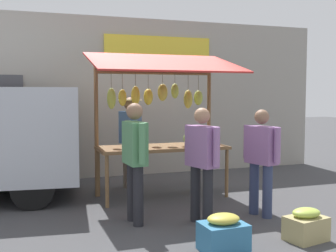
{
  "coord_description": "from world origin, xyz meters",
  "views": [
    {
      "loc": [
        2.31,
        6.89,
        1.78
      ],
      "look_at": [
        0.0,
        0.3,
        1.25
      ],
      "focal_mm": 45.56,
      "sensor_mm": 36.0,
      "label": 1
    }
  ],
  "objects_px": {
    "shopper_in_striped_shirt": "(261,155)",
    "shopper_with_ponytail": "(202,157)",
    "vendor_with_sunhat": "(130,135)",
    "produce_crate_near": "(223,234)",
    "market_stall": "(162,107)",
    "produce_crate_side": "(306,226)",
    "shopper_with_shopping_bag": "(135,154)"
  },
  "relations": [
    {
      "from": "shopper_with_shopping_bag",
      "to": "produce_crate_near",
      "type": "relative_size",
      "value": 3.21
    },
    {
      "from": "produce_crate_near",
      "to": "vendor_with_sunhat",
      "type": "bearing_deg",
      "value": -86.36
    },
    {
      "from": "shopper_with_ponytail",
      "to": "produce_crate_side",
      "type": "xyz_separation_m",
      "value": [
        -0.92,
        1.05,
        -0.73
      ]
    },
    {
      "from": "shopper_with_shopping_bag",
      "to": "shopper_with_ponytail",
      "type": "xyz_separation_m",
      "value": [
        -0.86,
        0.31,
        -0.04
      ]
    },
    {
      "from": "market_stall",
      "to": "produce_crate_side",
      "type": "height_order",
      "value": "market_stall"
    },
    {
      "from": "produce_crate_near",
      "to": "shopper_with_shopping_bag",
      "type": "bearing_deg",
      "value": -63.6
    },
    {
      "from": "shopper_in_striped_shirt",
      "to": "shopper_with_ponytail",
      "type": "height_order",
      "value": "shopper_with_ponytail"
    },
    {
      "from": "shopper_in_striped_shirt",
      "to": "produce_crate_side",
      "type": "bearing_deg",
      "value": 161.88
    },
    {
      "from": "produce_crate_near",
      "to": "market_stall",
      "type": "bearing_deg",
      "value": -93.68
    },
    {
      "from": "market_stall",
      "to": "shopper_in_striped_shirt",
      "type": "xyz_separation_m",
      "value": [
        -0.97,
        1.62,
        -0.66
      ]
    },
    {
      "from": "shopper_in_striped_shirt",
      "to": "produce_crate_near",
      "type": "bearing_deg",
      "value": 117.26
    },
    {
      "from": "market_stall",
      "to": "shopper_with_ponytail",
      "type": "height_order",
      "value": "market_stall"
    },
    {
      "from": "shopper_with_shopping_bag",
      "to": "produce_crate_side",
      "type": "height_order",
      "value": "shopper_with_shopping_bag"
    },
    {
      "from": "market_stall",
      "to": "produce_crate_near",
      "type": "xyz_separation_m",
      "value": [
        0.17,
        2.71,
        -1.35
      ]
    },
    {
      "from": "produce_crate_side",
      "to": "shopper_with_ponytail",
      "type": "bearing_deg",
      "value": -48.72
    },
    {
      "from": "vendor_with_sunhat",
      "to": "shopper_with_ponytail",
      "type": "relative_size",
      "value": 1.08
    },
    {
      "from": "shopper_in_striped_shirt",
      "to": "shopper_with_ponytail",
      "type": "relative_size",
      "value": 0.98
    },
    {
      "from": "market_stall",
      "to": "vendor_with_sunhat",
      "type": "height_order",
      "value": "market_stall"
    },
    {
      "from": "shopper_with_shopping_bag",
      "to": "produce_crate_side",
      "type": "bearing_deg",
      "value": -130.75
    },
    {
      "from": "shopper_with_ponytail",
      "to": "market_stall",
      "type": "bearing_deg",
      "value": -15.73
    },
    {
      "from": "shopper_with_shopping_bag",
      "to": "produce_crate_side",
      "type": "xyz_separation_m",
      "value": [
        -1.78,
        1.36,
        -0.78
      ]
    },
    {
      "from": "shopper_with_shopping_bag",
      "to": "produce_crate_near",
      "type": "xyz_separation_m",
      "value": [
        -0.67,
        1.35,
        -0.76
      ]
    },
    {
      "from": "vendor_with_sunhat",
      "to": "produce_crate_side",
      "type": "bearing_deg",
      "value": 8.46
    },
    {
      "from": "vendor_with_sunhat",
      "to": "produce_crate_near",
      "type": "height_order",
      "value": "vendor_with_sunhat"
    },
    {
      "from": "vendor_with_sunhat",
      "to": "produce_crate_near",
      "type": "relative_size",
      "value": 3.32
    },
    {
      "from": "vendor_with_sunhat",
      "to": "shopper_with_shopping_bag",
      "type": "relative_size",
      "value": 1.03
    },
    {
      "from": "vendor_with_sunhat",
      "to": "produce_crate_side",
      "type": "relative_size",
      "value": 3.22
    },
    {
      "from": "shopper_with_shopping_bag",
      "to": "vendor_with_sunhat",
      "type": "bearing_deg",
      "value": -15.79
    },
    {
      "from": "market_stall",
      "to": "vendor_with_sunhat",
      "type": "distance_m",
      "value": 0.96
    },
    {
      "from": "shopper_with_shopping_bag",
      "to": "produce_crate_near",
      "type": "distance_m",
      "value": 1.69
    },
    {
      "from": "shopper_with_ponytail",
      "to": "produce_crate_near",
      "type": "relative_size",
      "value": 3.09
    },
    {
      "from": "vendor_with_sunhat",
      "to": "shopper_with_shopping_bag",
      "type": "xyz_separation_m",
      "value": [
        0.45,
        2.06,
        -0.06
      ]
    }
  ]
}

